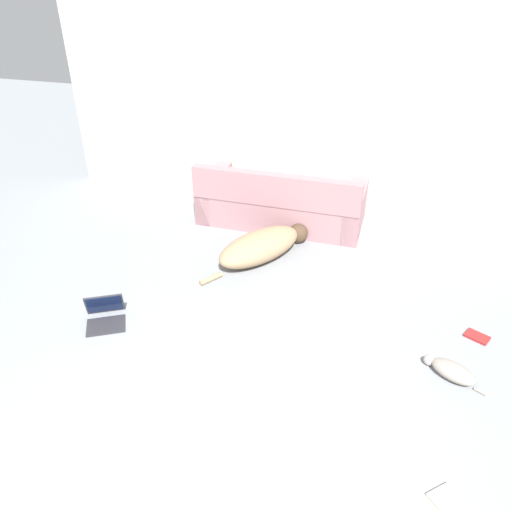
{
  "coord_description": "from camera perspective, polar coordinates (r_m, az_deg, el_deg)",
  "views": [
    {
      "loc": [
        0.93,
        -1.78,
        3.03
      ],
      "look_at": [
        -0.15,
        1.95,
        0.64
      ],
      "focal_mm": 35.0,
      "sensor_mm": 36.0,
      "label": 1
    }
  ],
  "objects": [
    {
      "name": "cat",
      "position": [
        4.53,
        21.43,
        -12.09
      ],
      "size": [
        0.51,
        0.36,
        0.13
      ],
      "rotation": [
        0.0,
        0.0,
        2.63
      ],
      "color": "gray",
      "rests_on": "ground_plane"
    },
    {
      "name": "book_red",
      "position": [
        5.05,
        23.95,
        -8.42
      ],
      "size": [
        0.24,
        0.21,
        0.02
      ],
      "rotation": [
        0.0,
        0.0,
        -0.46
      ],
      "color": "maroon",
      "rests_on": "ground_plane"
    },
    {
      "name": "couch",
      "position": [
        6.43,
        2.9,
        5.99
      ],
      "size": [
        2.08,
        0.93,
        0.79
      ],
      "rotation": [
        0.0,
        0.0,
        3.13
      ],
      "color": "#A3757A",
      "rests_on": "ground_plane"
    },
    {
      "name": "wall_back",
      "position": [
        6.55,
        7.75,
        16.41
      ],
      "size": [
        7.15,
        0.06,
        2.69
      ],
      "color": "beige",
      "rests_on": "ground_plane"
    },
    {
      "name": "book_cream",
      "position": [
        3.78,
        20.71,
        -24.38
      ],
      "size": [
        0.23,
        0.22,
        0.02
      ],
      "rotation": [
        0.0,
        0.0,
        0.74
      ],
      "color": "beige",
      "rests_on": "ground_plane"
    },
    {
      "name": "ground_plane",
      "position": [
        3.64,
        -7.01,
        -25.27
      ],
      "size": [
        20.0,
        20.0,
        0.0
      ],
      "primitive_type": "plane",
      "color": "gray"
    },
    {
      "name": "dog",
      "position": [
        5.67,
        0.73,
        1.2
      ],
      "size": [
        1.0,
        1.38,
        0.33
      ],
      "rotation": [
        0.0,
        0.0,
        0.99
      ],
      "color": "#A38460",
      "rests_on": "ground_plane"
    },
    {
      "name": "laptop_open",
      "position": [
        4.99,
        -16.86,
        -6.23
      ],
      "size": [
        0.49,
        0.49,
        0.26
      ],
      "rotation": [
        0.0,
        0.0,
        0.51
      ],
      "color": "#2D2D33",
      "rests_on": "ground_plane"
    }
  ]
}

